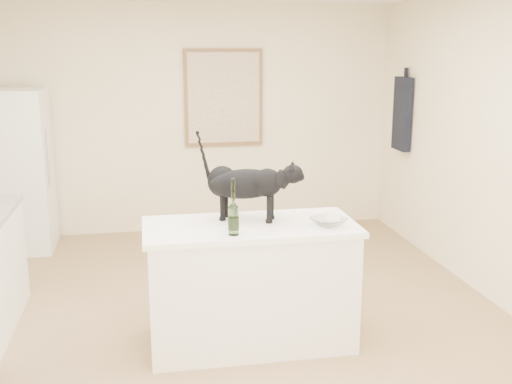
% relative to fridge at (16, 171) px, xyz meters
% --- Properties ---
extents(floor, '(5.50, 5.50, 0.00)m').
position_rel_fridge_xyz_m(floor, '(1.95, -2.35, -0.85)').
color(floor, '#987A50').
rests_on(floor, ground).
extents(wall_back, '(4.50, 0.00, 4.50)m').
position_rel_fridge_xyz_m(wall_back, '(1.95, 0.40, 0.45)').
color(wall_back, '#FFEAC5').
rests_on(wall_back, ground).
extents(wall_front, '(4.50, 0.00, 4.50)m').
position_rel_fridge_xyz_m(wall_front, '(1.95, -5.10, 0.45)').
color(wall_front, '#FFEAC5').
rests_on(wall_front, ground).
extents(island_base, '(1.44, 0.67, 0.86)m').
position_rel_fridge_xyz_m(island_base, '(2.05, -2.55, -0.42)').
color(island_base, white).
rests_on(island_base, floor).
extents(island_top, '(1.50, 0.70, 0.04)m').
position_rel_fridge_xyz_m(island_top, '(2.05, -2.55, 0.03)').
color(island_top, white).
rests_on(island_top, island_base).
extents(fridge, '(0.68, 0.68, 1.70)m').
position_rel_fridge_xyz_m(fridge, '(0.00, 0.00, 0.00)').
color(fridge, white).
rests_on(fridge, floor).
extents(artwork_frame, '(0.90, 0.03, 1.10)m').
position_rel_fridge_xyz_m(artwork_frame, '(2.25, 0.37, 0.70)').
color(artwork_frame, brown).
rests_on(artwork_frame, wall_back).
extents(artwork_canvas, '(0.82, 0.00, 1.02)m').
position_rel_fridge_xyz_m(artwork_canvas, '(2.25, 0.35, 0.70)').
color(artwork_canvas, beige).
rests_on(artwork_canvas, wall_back).
extents(hanging_garment, '(0.08, 0.34, 0.80)m').
position_rel_fridge_xyz_m(hanging_garment, '(4.14, -0.30, 0.55)').
color(hanging_garment, black).
rests_on(hanging_garment, wall_right).
extents(black_cat, '(0.70, 0.44, 0.47)m').
position_rel_fridge_xyz_m(black_cat, '(2.04, -2.43, 0.29)').
color(black_cat, black).
rests_on(black_cat, island_top).
extents(wine_bottle, '(0.09, 0.09, 0.33)m').
position_rel_fridge_xyz_m(wine_bottle, '(1.90, -2.77, 0.22)').
color(wine_bottle, '#275622').
rests_on(wine_bottle, island_top).
extents(glass_bowl, '(0.31, 0.31, 0.06)m').
position_rel_fridge_xyz_m(glass_bowl, '(2.58, -2.68, 0.08)').
color(glass_bowl, silver).
rests_on(glass_bowl, island_top).
extents(fridge_paper, '(0.01, 0.13, 0.16)m').
position_rel_fridge_xyz_m(fridge_paper, '(0.34, 0.13, 0.35)').
color(fridge_paper, silver).
rests_on(fridge_paper, fridge).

